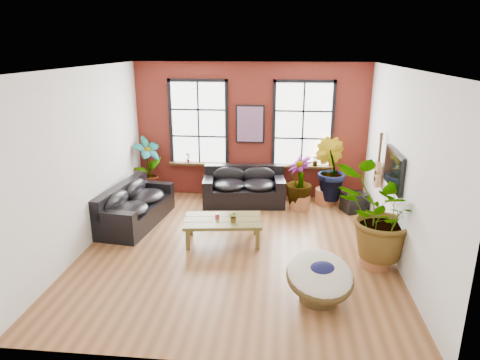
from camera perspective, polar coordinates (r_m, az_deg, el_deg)
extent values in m
cube|color=brown|center=(8.67, -0.40, -9.17)|extent=(6.00, 6.50, 0.02)
cube|color=white|center=(7.76, -0.46, 14.76)|extent=(6.00, 6.50, 0.02)
cube|color=#5C1B15|center=(11.20, 1.38, 6.52)|extent=(6.00, 0.02, 3.50)
cube|color=silver|center=(5.00, -4.50, -7.78)|extent=(6.00, 0.02, 3.50)
cube|color=silver|center=(8.87, -20.17, 2.51)|extent=(0.02, 6.50, 3.50)
cube|color=silver|center=(8.28, 20.76, 1.43)|extent=(0.02, 6.50, 3.50)
cube|color=white|center=(11.29, -5.55, 7.56)|extent=(1.40, 0.02, 2.10)
cube|color=black|center=(11.45, -5.46, 2.17)|extent=(1.60, 0.22, 0.06)
cube|color=white|center=(11.08, 8.39, 7.28)|extent=(1.40, 0.02, 2.10)
cube|color=black|center=(11.25, 8.16, 1.80)|extent=(1.60, 0.22, 0.06)
cube|color=black|center=(10.92, 0.53, -2.03)|extent=(2.12, 1.19, 0.46)
cube|color=black|center=(11.13, 0.52, 0.88)|extent=(2.05, 0.44, 0.47)
cube|color=black|center=(10.84, -4.21, -0.27)|extent=(0.34, 1.01, 0.24)
cube|color=black|center=(10.85, 5.26, -0.27)|extent=(0.34, 1.01, 0.24)
ellipsoid|color=black|center=(10.78, -1.53, -0.64)|extent=(0.93, 0.91, 0.26)
ellipsoid|color=black|center=(11.00, -1.49, 0.67)|extent=(0.87, 0.35, 0.45)
ellipsoid|color=black|center=(10.78, 2.59, -0.64)|extent=(0.93, 0.91, 0.26)
ellipsoid|color=black|center=(11.01, 2.54, 0.66)|extent=(0.87, 0.35, 0.45)
cube|color=black|center=(10.02, -13.58, -4.45)|extent=(1.21, 2.35, 0.44)
cube|color=black|center=(10.03, -15.58, -1.88)|extent=(0.51, 2.26, 0.45)
cube|color=black|center=(9.07, -16.51, -4.76)|extent=(0.96, 0.35, 0.23)
cube|color=black|center=(10.76, -11.36, -0.86)|extent=(0.96, 0.35, 0.23)
ellipsoid|color=black|center=(9.53, -14.59, -3.87)|extent=(0.91, 1.08, 0.25)
ellipsoid|color=black|center=(9.59, -16.11, -2.80)|extent=(0.37, 1.01, 0.43)
ellipsoid|color=black|center=(10.27, -12.34, -2.12)|extent=(0.91, 1.08, 0.25)
ellipsoid|color=black|center=(10.34, -13.77, -1.15)|extent=(0.37, 1.01, 0.43)
cube|color=#51481D|center=(8.76, -2.31, -5.45)|extent=(1.66, 1.08, 0.07)
cube|color=black|center=(8.61, -2.33, -5.62)|extent=(1.55, 0.20, 0.00)
cube|color=black|center=(8.88, -2.30, -4.87)|extent=(1.55, 0.20, 0.00)
cube|color=#51481D|center=(8.58, -6.98, -7.92)|extent=(0.09, 0.09, 0.43)
cube|color=#51481D|center=(8.55, 2.34, -7.88)|extent=(0.09, 0.09, 0.43)
cube|color=#51481D|center=(9.22, -6.57, -6.03)|extent=(0.09, 0.09, 0.43)
cube|color=#51481D|center=(9.20, 2.07, -5.98)|extent=(0.09, 0.09, 0.43)
cylinder|color=#BA2E3C|center=(8.78, -3.04, -4.81)|extent=(0.10, 0.10, 0.10)
cylinder|color=#4C3A1B|center=(7.13, 10.46, -14.61)|extent=(0.77, 0.77, 0.25)
torus|color=#4C3A1B|center=(6.99, 10.59, -12.61)|extent=(1.33, 1.33, 0.49)
ellipsoid|color=silver|center=(6.96, 10.62, -12.17)|extent=(1.30, 1.34, 0.66)
ellipsoid|color=#151642|center=(6.85, 10.84, -11.48)|extent=(0.49, 0.43, 0.18)
cube|color=black|center=(11.09, 1.36, 7.47)|extent=(0.74, 0.04, 0.98)
cube|color=#0C7F8C|center=(11.06, 1.34, 7.44)|extent=(0.66, 0.02, 0.90)
cube|color=black|center=(8.57, 19.82, 1.36)|extent=(0.06, 1.25, 0.72)
cube|color=black|center=(8.56, 19.59, 1.36)|extent=(0.01, 1.15, 0.62)
cylinder|color=#B27F4C|center=(9.68, 17.81, 0.13)|extent=(0.09, 0.38, 0.38)
cylinder|color=#B27F4C|center=(9.61, 17.94, 1.55)|extent=(0.09, 0.30, 0.30)
cylinder|color=black|center=(9.68, 17.78, 0.13)|extent=(0.09, 0.11, 0.11)
cube|color=black|center=(9.53, 18.15, 3.69)|extent=(0.04, 0.05, 0.55)
cube|color=black|center=(9.46, 18.33, 5.57)|extent=(0.06, 0.06, 0.14)
cube|color=black|center=(10.80, 15.02, -2.89)|extent=(0.69, 0.64, 0.46)
cylinder|color=#9A5732|center=(11.63, -11.98, -1.31)|extent=(0.73, 0.73, 0.41)
cylinder|color=#9A5732|center=(11.16, 11.39, -2.13)|extent=(0.71, 0.71, 0.40)
cylinder|color=#9A5732|center=(8.32, 17.59, -9.59)|extent=(0.71, 0.71, 0.41)
cylinder|color=#9A5732|center=(10.69, 7.93, -2.90)|extent=(0.63, 0.63, 0.37)
imported|color=#144B1A|center=(11.47, -12.12, 2.00)|extent=(0.91, 0.94, 1.49)
imported|color=#144B1A|center=(10.92, 11.81, 1.41)|extent=(1.07, 1.09, 1.55)
imported|color=#144B1A|center=(7.97, 18.24, -4.50)|extent=(1.92, 1.80, 1.71)
imported|color=#144B1A|center=(10.53, 7.87, -0.06)|extent=(0.93, 0.93, 1.19)
imported|color=#144B1A|center=(8.57, -0.83, -4.91)|extent=(0.24, 0.21, 0.23)
imported|color=#144B1A|center=(11.47, -6.95, 3.00)|extent=(0.17, 0.17, 0.27)
imported|color=#144B1A|center=(11.23, 9.99, 2.55)|extent=(0.19, 0.19, 0.27)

